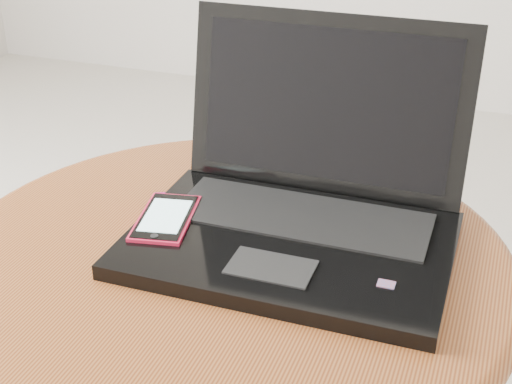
% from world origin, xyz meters
% --- Properties ---
extents(table, '(0.70, 0.70, 0.56)m').
position_xyz_m(table, '(-0.00, -0.10, 0.44)').
color(table, '#59341C').
rests_on(table, ground).
extents(laptop, '(0.38, 0.32, 0.25)m').
position_xyz_m(laptop, '(0.07, -0.03, 0.60)').
color(laptop, black).
rests_on(laptop, table).
extents(phone_black, '(0.11, 0.14, 0.01)m').
position_xyz_m(phone_black, '(-0.09, -0.05, 0.56)').
color(phone_black, black).
rests_on(phone_black, table).
extents(phone_pink, '(0.09, 0.13, 0.01)m').
position_xyz_m(phone_pink, '(-0.09, -0.09, 0.57)').
color(phone_pink, red).
rests_on(phone_pink, phone_black).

